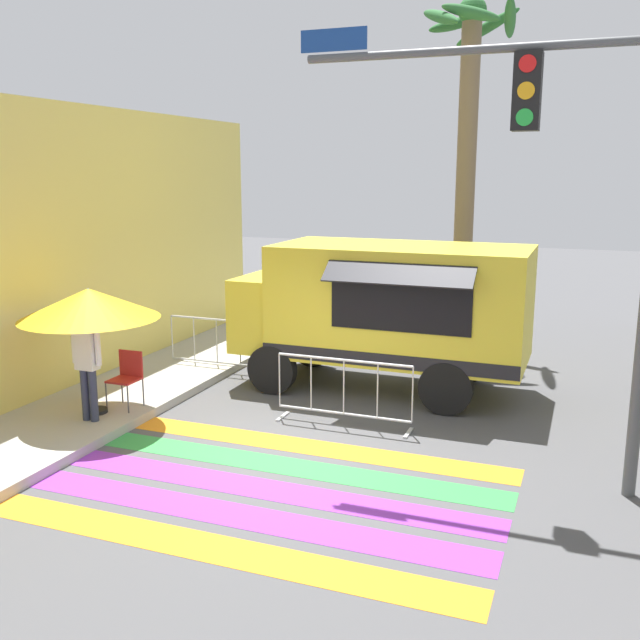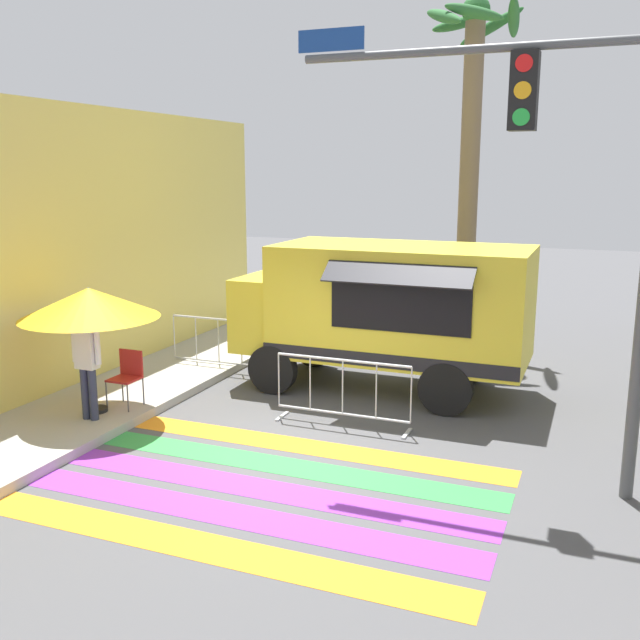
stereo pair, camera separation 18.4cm
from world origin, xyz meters
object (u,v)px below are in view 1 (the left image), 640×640
(vendor_person, at_px, (87,358))
(barricade_side, at_px, (217,345))
(food_truck, at_px, (379,305))
(barricade_front, at_px, (344,392))
(traffic_signal_pole, at_px, (576,170))
(patio_umbrella, at_px, (89,304))
(palm_tree, at_px, (468,135))
(folding_chair, at_px, (127,373))

(vendor_person, height_order, barricade_side, vendor_person)
(food_truck, bearing_deg, barricade_front, -88.37)
(food_truck, height_order, traffic_signal_pole, traffic_signal_pole)
(patio_umbrella, bearing_deg, palm_tree, 57.55)
(food_truck, height_order, vendor_person, food_truck)
(food_truck, bearing_deg, folding_chair, -140.04)
(patio_umbrella, height_order, folding_chair, patio_umbrella)
(traffic_signal_pole, bearing_deg, vendor_person, -175.79)
(barricade_front, relative_size, barricade_side, 1.06)
(traffic_signal_pole, distance_m, vendor_person, 7.47)
(barricade_side, relative_size, palm_tree, 0.28)
(patio_umbrella, bearing_deg, vendor_person, -64.73)
(food_truck, height_order, folding_chair, food_truck)
(palm_tree, bearing_deg, patio_umbrella, -122.45)
(barricade_side, distance_m, palm_tree, 7.10)
(food_truck, bearing_deg, traffic_signal_pole, -43.81)
(patio_umbrella, height_order, barricade_side, patio_umbrella)
(folding_chair, distance_m, palm_tree, 8.94)
(barricade_front, distance_m, palm_tree, 7.32)
(folding_chair, distance_m, barricade_side, 2.80)
(vendor_person, bearing_deg, folding_chair, 81.80)
(patio_umbrella, xyz_separation_m, vendor_person, (0.16, -0.33, -0.78))
(traffic_signal_pole, height_order, patio_umbrella, traffic_signal_pole)
(traffic_signal_pole, bearing_deg, food_truck, 136.19)
(food_truck, height_order, palm_tree, palm_tree)
(food_truck, bearing_deg, patio_umbrella, -138.07)
(patio_umbrella, height_order, barricade_front, patio_umbrella)
(barricade_front, xyz_separation_m, palm_tree, (0.78, 5.95, 4.20))
(food_truck, xyz_separation_m, traffic_signal_pole, (3.31, -3.18, 2.41))
(palm_tree, bearing_deg, folding_chair, -122.49)
(food_truck, bearing_deg, vendor_person, -134.19)
(folding_chair, height_order, barricade_side, barricade_side)
(vendor_person, xyz_separation_m, barricade_front, (3.64, 1.58, -0.61))
(patio_umbrella, bearing_deg, folding_chair, 58.12)
(food_truck, height_order, barricade_front, food_truck)
(folding_chair, relative_size, palm_tree, 0.12)
(folding_chair, relative_size, barricade_side, 0.44)
(traffic_signal_pole, xyz_separation_m, palm_tree, (-2.48, 7.02, 0.76))
(food_truck, distance_m, patio_umbrella, 5.04)
(folding_chair, bearing_deg, food_truck, 17.46)
(palm_tree, bearing_deg, vendor_person, -120.43)
(vendor_person, relative_size, palm_tree, 0.23)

